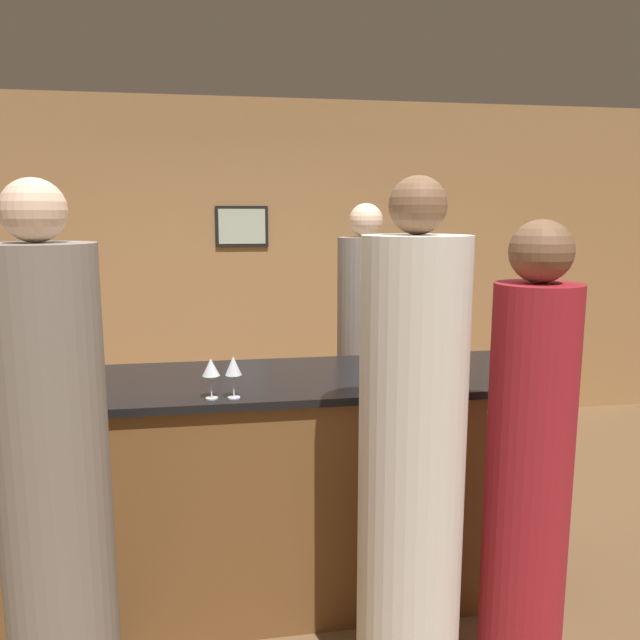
{
  "coord_description": "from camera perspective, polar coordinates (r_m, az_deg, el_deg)",
  "views": [
    {
      "loc": [
        -0.23,
        -2.84,
        1.84
      ],
      "look_at": [
        0.26,
        0.1,
        1.34
      ],
      "focal_mm": 35.0,
      "sensor_mm": 36.0,
      "label": 1
    }
  ],
  "objects": [
    {
      "name": "ground_plane",
      "position": [
        3.39,
        -4.38,
        -23.39
      ],
      "size": [
        14.0,
        14.0,
        0.0
      ],
      "primitive_type": "plane",
      "color": "brown"
    },
    {
      "name": "wine_glass_1",
      "position": [
        2.92,
        5.98,
        -2.85
      ],
      "size": [
        0.06,
        0.06,
        0.17
      ],
      "color": "silver",
      "rests_on": "bar_counter"
    },
    {
      "name": "wine_bottle_0",
      "position": [
        2.74,
        -26.61,
        -5.1
      ],
      "size": [
        0.08,
        0.08,
        0.28
      ],
      "color": "#19381E",
      "rests_on": "bar_counter"
    },
    {
      "name": "wine_glass_3",
      "position": [
        2.61,
        -9.95,
        -4.39
      ],
      "size": [
        0.07,
        0.07,
        0.17
      ],
      "color": "silver",
      "rests_on": "bar_counter"
    },
    {
      "name": "wine_glass_2",
      "position": [
        2.8,
        9.27,
        -3.26
      ],
      "size": [
        0.08,
        0.08,
        0.18
      ],
      "color": "silver",
      "rests_on": "bar_counter"
    },
    {
      "name": "guest_2",
      "position": [
        2.26,
        -23.0,
        -15.52
      ],
      "size": [
        0.35,
        0.35,
        1.96
      ],
      "color": "gray",
      "rests_on": "ground_plane"
    },
    {
      "name": "guest_1",
      "position": [
        2.54,
        18.47,
        -13.62
      ],
      "size": [
        0.32,
        0.32,
        1.83
      ],
      "color": "maroon",
      "rests_on": "ground_plane"
    },
    {
      "name": "bartender",
      "position": [
        3.84,
        4.05,
        -4.76
      ],
      "size": [
        0.33,
        0.33,
        1.91
      ],
      "rotation": [
        0.0,
        0.0,
        3.14
      ],
      "color": "gray",
      "rests_on": "ground_plane"
    },
    {
      "name": "guest_0",
      "position": [
        2.38,
        8.33,
        -13.4
      ],
      "size": [
        0.39,
        0.39,
        1.98
      ],
      "color": "silver",
      "rests_on": "ground_plane"
    },
    {
      "name": "wine_glass_0",
      "position": [
        2.6,
        -7.93,
        -4.27
      ],
      "size": [
        0.07,
        0.07,
        0.18
      ],
      "color": "silver",
      "rests_on": "bar_counter"
    },
    {
      "name": "back_wall",
      "position": [
        5.4,
        -6.96,
        4.8
      ],
      "size": [
        8.0,
        0.08,
        2.8
      ],
      "color": "#A37547",
      "rests_on": "ground_plane"
    },
    {
      "name": "bar_counter",
      "position": [
        3.13,
        -4.51,
        -14.94
      ],
      "size": [
        2.65,
        0.78,
        1.09
      ],
      "color": "brown",
      "rests_on": "ground_plane"
    }
  ]
}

